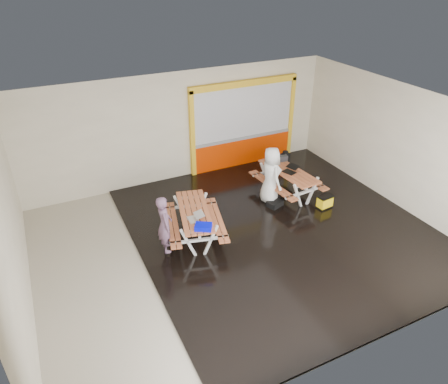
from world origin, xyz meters
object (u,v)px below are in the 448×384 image
picnic_table_right (288,176)px  toolbox (281,158)px  laptop_left (195,218)px  blue_pouch (203,227)px  person_left (165,224)px  person_right (271,176)px  fluke_bag (325,202)px  picnic_table_left (195,217)px  dark_case (275,203)px  laptop_right (291,170)px  backpack (285,158)px

picnic_table_right → toolbox: bearing=77.7°
laptop_left → blue_pouch: size_ratio=1.06×
blue_pouch → toolbox: bearing=32.5°
person_left → laptop_left: bearing=-87.8°
person_right → fluke_bag: (1.23, -1.05, -0.65)m
blue_pouch → picnic_table_left: bearing=82.3°
picnic_table_right → dark_case: picnic_table_right is taller
laptop_right → backpack: 1.09m
picnic_table_right → fluke_bag: picnic_table_right is taller
blue_pouch → fluke_bag: (4.04, 0.50, -0.66)m
laptop_left → fluke_bag: laptop_left is taller
picnic_table_right → backpack: bearing=62.7°
laptop_right → fluke_bag: size_ratio=1.06×
laptop_left → picnic_table_left: bearing=71.3°
person_left → laptop_left: (0.76, -0.08, 0.02)m
person_left → toolbox: (4.43, 1.80, 0.07)m
toolbox → dark_case: toolbox is taller
laptop_left → toolbox: toolbox is taller
picnic_table_right → toolbox: (0.14, 0.66, 0.29)m
picnic_table_left → picnic_table_right: (3.39, 0.83, 0.01)m
laptop_left → dark_case: bearing=15.0°
picnic_table_right → laptop_right: (0.01, -0.09, 0.26)m
picnic_table_left → laptop_left: 0.48m
picnic_table_left → dark_case: picnic_table_left is taller
laptop_right → backpack: laptop_right is taller
backpack → fluke_bag: 2.13m
person_right → toolbox: person_right is taller
backpack → fluke_bag: size_ratio=1.01×
person_left → laptop_left: person_left is taller
picnic_table_left → fluke_bag: picnic_table_left is taller
picnic_table_right → toolbox: 0.74m
backpack → person_left: bearing=-156.9°
backpack → fluke_bag: backpack is taller
picnic_table_right → person_right: person_right is taller
picnic_table_right → laptop_right: bearing=-86.7°
picnic_table_right → dark_case: size_ratio=5.10×
person_right → person_left: bearing=107.6°
picnic_table_left → fluke_bag: size_ratio=5.00×
picnic_table_right → blue_pouch: 3.89m
person_right → backpack: bearing=-47.2°
picnic_table_left → laptop_right: laptop_right is taller
toolbox → backpack: toolbox is taller
laptop_right → fluke_bag: bearing=-63.9°
fluke_bag → person_left: bearing=179.6°
picnic_table_left → picnic_table_right: picnic_table_right is taller
laptop_right → blue_pouch: bearing=-155.9°
picnic_table_left → toolbox: size_ratio=5.59×
blue_pouch → backpack: 4.72m
blue_pouch → fluke_bag: size_ratio=0.82×
blue_pouch → backpack: bearing=32.8°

